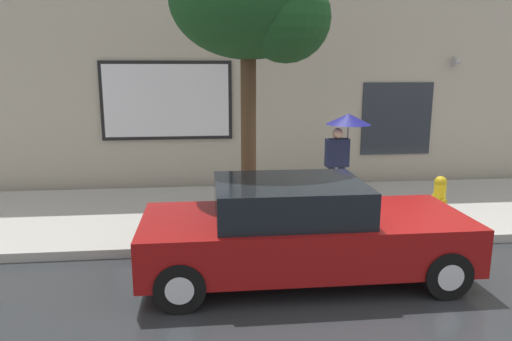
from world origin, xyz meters
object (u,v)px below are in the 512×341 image
object	(u,v)px
pedestrian_with_umbrella	(344,134)
street_tree	(256,5)
fire_hydrant	(439,198)
parked_car	(301,231)

from	to	relation	value
pedestrian_with_umbrella	street_tree	size ratio (longest dim) A/B	0.39
fire_hydrant	street_tree	distance (m)	4.87
parked_car	pedestrian_with_umbrella	world-z (taller)	pedestrian_with_umbrella
fire_hydrant	parked_car	bearing A→B (deg)	-147.34
parked_car	fire_hydrant	distance (m)	3.61
fire_hydrant	street_tree	world-z (taller)	street_tree
parked_car	fire_hydrant	xyz separation A→B (m)	(3.04, 1.95, -0.14)
parked_car	street_tree	xyz separation A→B (m)	(-0.46, 1.75, 3.25)
street_tree	fire_hydrant	bearing A→B (deg)	3.19
parked_car	fire_hydrant	bearing A→B (deg)	32.66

